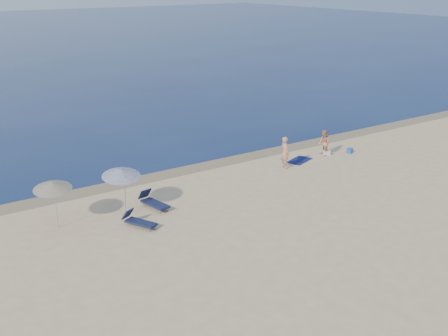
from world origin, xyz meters
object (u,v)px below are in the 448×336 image
object	(u,v)px
person_left	(285,152)
umbrella_near	(121,173)
person_right	(324,143)
blue_cooler	(350,151)

from	to	relation	value
person_left	umbrella_near	bearing A→B (deg)	102.71
person_left	person_right	bearing A→B (deg)	-73.76
person_right	umbrella_near	bearing A→B (deg)	-64.42
blue_cooler	umbrella_near	distance (m)	16.22
umbrella_near	person_left	bearing A→B (deg)	18.90
person_left	umbrella_near	size ratio (longest dim) A/B	0.81
person_left	umbrella_near	xyz separation A→B (m)	(-10.70, -0.75, 1.08)
blue_cooler	umbrella_near	xyz separation A→B (m)	(-16.09, -0.66, 1.90)
person_left	person_right	distance (m)	3.64
person_left	umbrella_near	distance (m)	10.79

